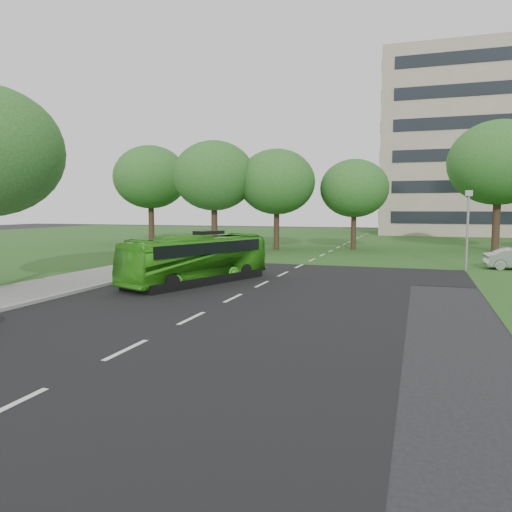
# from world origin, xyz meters

# --- Properties ---
(ground) EXTENTS (160.00, 160.00, 0.00)m
(ground) POSITION_xyz_m (0.00, 0.00, 0.00)
(ground) COLOR black
(ground) RESTS_ON ground
(street_surfaces) EXTENTS (120.00, 120.00, 0.15)m
(street_surfaces) POSITION_xyz_m (-0.38, 22.75, 0.03)
(street_surfaces) COLOR black
(street_surfaces) RESTS_ON ground
(tree_park_a) EXTENTS (7.32, 7.32, 9.72)m
(tree_park_a) POSITION_xyz_m (-10.29, 24.38, 6.60)
(tree_park_a) COLOR black
(tree_park_a) RESTS_ON ground
(tree_park_b) EXTENTS (6.85, 6.85, 8.98)m
(tree_park_b) POSITION_xyz_m (-4.93, 26.01, 6.06)
(tree_park_b) COLOR black
(tree_park_b) RESTS_ON ground
(tree_park_c) EXTENTS (6.08, 6.08, 8.07)m
(tree_park_c) POSITION_xyz_m (1.68, 28.03, 5.48)
(tree_park_c) COLOR black
(tree_park_c) RESTS_ON ground
(tree_park_d) EXTENTS (8.46, 8.46, 11.19)m
(tree_park_d) POSITION_xyz_m (13.57, 30.14, 7.58)
(tree_park_d) COLOR black
(tree_park_d) RESTS_ON ground
(tree_park_f) EXTENTS (7.59, 7.59, 10.14)m
(tree_park_f) POSITION_xyz_m (-19.23, 28.72, 6.89)
(tree_park_f) COLOR black
(tree_park_f) RESTS_ON ground
(bus) EXTENTS (4.93, 8.86, 2.42)m
(bus) POSITION_xyz_m (-3.25, 5.46, 1.21)
(bus) COLOR #349B19
(bus) RESTS_ON ground
(camera_pole) EXTENTS (0.43, 0.37, 4.78)m
(camera_pole) POSITION_xyz_m (10.00, 14.64, 3.09)
(camera_pole) COLOR gray
(camera_pole) RESTS_ON ground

